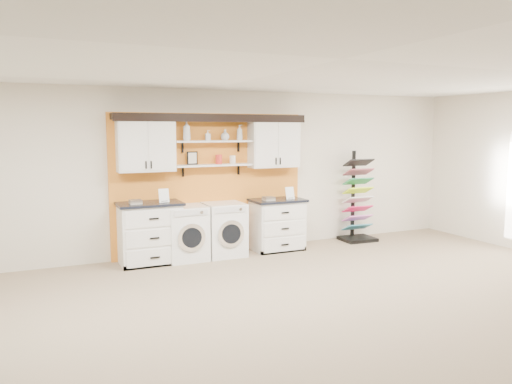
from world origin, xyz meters
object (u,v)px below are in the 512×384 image
base_cabinet_right (277,224)px  sample_rack (357,213)px  base_cabinet_left (150,233)px  dryer (224,229)px  washer (186,233)px

base_cabinet_right → sample_rack: bearing=1.2°
base_cabinet_left → base_cabinet_right: 2.26m
base_cabinet_left → dryer: size_ratio=1.12×
base_cabinet_right → base_cabinet_left: bearing=-180.0°
dryer → base_cabinet_right: bearing=0.2°
base_cabinet_left → washer: bearing=-0.3°
washer → dryer: 0.67m
sample_rack → washer: bearing=-176.8°
sample_rack → base_cabinet_left: bearing=-176.9°
base_cabinet_right → washer: 1.68m
base_cabinet_right → washer: bearing=-179.9°
washer → dryer: size_ratio=0.99×
washer → sample_rack: sample_rack is taller
dryer → sample_rack: bearing=0.8°
base_cabinet_right → dryer: (-1.01, -0.00, -0.00)m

